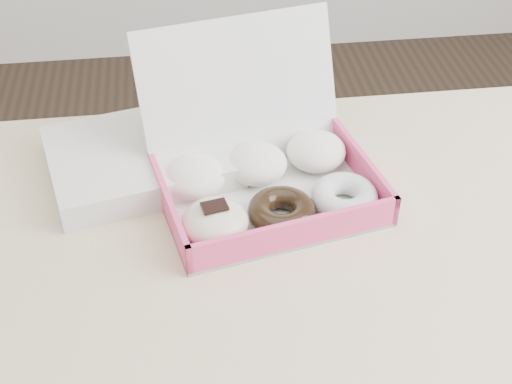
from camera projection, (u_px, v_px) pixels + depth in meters
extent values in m
cube|color=#C8B584|center=(240.00, 296.00, 0.87)|extent=(1.20, 0.80, 0.04)
cylinder|color=#C8B584|center=(496.00, 269.00, 1.43)|extent=(0.05, 0.05, 0.71)
cube|color=silver|center=(269.00, 199.00, 0.98)|extent=(0.32, 0.26, 0.01)
cube|color=#ED447D|center=(296.00, 235.00, 0.89)|extent=(0.28, 0.07, 0.05)
cube|color=silver|center=(245.00, 147.00, 1.04)|extent=(0.28, 0.07, 0.05)
cube|color=#ED447D|center=(169.00, 210.00, 0.93)|extent=(0.05, 0.21, 0.05)
cube|color=#ED447D|center=(361.00, 167.00, 1.00)|extent=(0.05, 0.21, 0.05)
cube|color=silver|center=(240.00, 92.00, 1.00)|extent=(0.29, 0.14, 0.20)
ellipsoid|color=white|center=(195.00, 177.00, 0.97)|extent=(0.10, 0.10, 0.05)
ellipsoid|color=white|center=(257.00, 163.00, 0.99)|extent=(0.10, 0.10, 0.05)
ellipsoid|color=white|center=(316.00, 151.00, 1.02)|extent=(0.10, 0.10, 0.05)
ellipsoid|color=beige|center=(215.00, 222.00, 0.90)|extent=(0.10, 0.10, 0.05)
cube|color=black|center=(214.00, 206.00, 0.88)|extent=(0.04, 0.03, 0.00)
torus|color=black|center=(282.00, 211.00, 0.93)|extent=(0.11, 0.11, 0.03)
torus|color=white|center=(345.00, 197.00, 0.95)|extent=(0.11, 0.11, 0.03)
cube|color=white|center=(141.00, 158.00, 1.02)|extent=(0.29, 0.26, 0.04)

